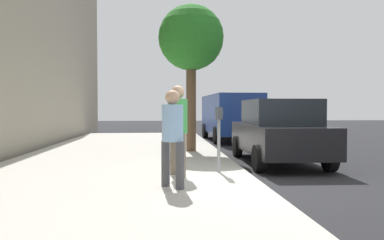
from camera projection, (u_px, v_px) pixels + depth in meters
The scene contains 8 objects.
ground_plane at pixel (257, 186), 7.29m from camera, with size 80.00×80.00×0.00m, color #232326.
sidewalk_slab at pixel (102, 184), 7.05m from camera, with size 28.00×6.00×0.15m, color #B7B2A8.
parking_meter at pixel (219, 125), 7.97m from camera, with size 0.36×0.12×1.41m.
pedestrian_at_meter at pixel (178, 122), 7.50m from camera, with size 0.52×0.40×1.84m.
pedestrian_bystander at pixel (173, 131), 6.39m from camera, with size 0.43×0.39×1.70m.
parked_sedan_near at pixel (278, 131), 10.25m from camera, with size 4.44×2.04×1.77m.
parked_van_far at pixel (230, 114), 17.60m from camera, with size 5.26×2.25×2.18m.
street_tree at pixel (191, 40), 11.91m from camera, with size 2.11×2.11×4.73m.
Camera 1 is at (-7.12, 1.84, 1.52)m, focal length 34.55 mm.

